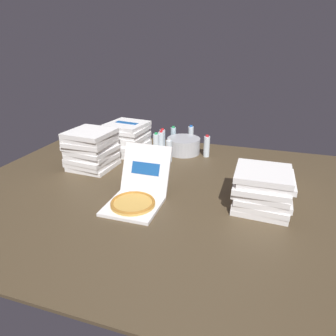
# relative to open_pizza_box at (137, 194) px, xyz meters

# --- Properties ---
(ground_plane) EXTENTS (3.20, 2.40, 0.02)m
(ground_plane) POSITION_rel_open_pizza_box_xyz_m (0.17, 0.25, -0.08)
(ground_plane) COLOR #4C3D28
(open_pizza_box) EXTENTS (0.36, 0.52, 0.35)m
(open_pizza_box) POSITION_rel_open_pizza_box_xyz_m (0.00, 0.00, 0.00)
(open_pizza_box) COLOR white
(open_pizza_box) RESTS_ON ground_plane
(pizza_stack_left_near) EXTENTS (0.41, 0.42, 0.12)m
(pizza_stack_left_near) POSITION_rel_open_pizza_box_xyz_m (0.87, 0.60, -0.01)
(pizza_stack_left_near) COLOR white
(pizza_stack_left_near) RESTS_ON ground_plane
(pizza_stack_left_mid) EXTENTS (0.41, 0.41, 0.35)m
(pizza_stack_left_mid) POSITION_rel_open_pizza_box_xyz_m (-0.62, 0.46, 0.11)
(pizza_stack_left_mid) COLOR white
(pizza_stack_left_mid) RESTS_ON ground_plane
(pizza_stack_center_far) EXTENTS (0.41, 0.42, 0.31)m
(pizza_stack_center_far) POSITION_rel_open_pizza_box_xyz_m (-0.49, 0.91, 0.09)
(pizza_stack_center_far) COLOR white
(pizza_stack_center_far) RESTS_ON ground_plane
(pizza_stack_right_near) EXTENTS (0.40, 0.39, 0.27)m
(pizza_stack_right_near) POSITION_rel_open_pizza_box_xyz_m (0.84, 0.20, 0.07)
(pizza_stack_right_near) COLOR white
(pizza_stack_right_near) RESTS_ON ground_plane
(ice_bucket) EXTENTS (0.33, 0.33, 0.15)m
(ice_bucket) POSITION_rel_open_pizza_box_xyz_m (0.05, 1.08, 0.01)
(ice_bucket) COLOR #B7BABF
(ice_bucket) RESTS_ON ground_plane
(water_bottle_0) EXTENTS (0.06, 0.06, 0.22)m
(water_bottle_0) POSITION_rel_open_pizza_box_xyz_m (-0.18, 1.06, 0.04)
(water_bottle_0) COLOR white
(water_bottle_0) RESTS_ON ground_plane
(water_bottle_1) EXTENTS (0.06, 0.06, 0.22)m
(water_bottle_1) POSITION_rel_open_pizza_box_xyz_m (0.29, 1.05, 0.04)
(water_bottle_1) COLOR white
(water_bottle_1) RESTS_ON ground_plane
(water_bottle_2) EXTENTS (0.06, 0.06, 0.22)m
(water_bottle_2) POSITION_rel_open_pizza_box_xyz_m (-0.02, 0.82, 0.04)
(water_bottle_2) COLOR white
(water_bottle_2) RESTS_ON ground_plane
(water_bottle_3) EXTENTS (0.06, 0.06, 0.22)m
(water_bottle_3) POSITION_rel_open_pizza_box_xyz_m (-0.21, 0.98, 0.04)
(water_bottle_3) COLOR white
(water_bottle_3) RESTS_ON ground_plane
(water_bottle_4) EXTENTS (0.06, 0.06, 0.22)m
(water_bottle_4) POSITION_rel_open_pizza_box_xyz_m (0.06, 1.35, 0.04)
(water_bottle_4) COLOR white
(water_bottle_4) RESTS_ON ground_plane
(water_bottle_5) EXTENTS (0.06, 0.06, 0.22)m
(water_bottle_5) POSITION_rel_open_pizza_box_xyz_m (-0.11, 1.26, 0.04)
(water_bottle_5) COLOR silver
(water_bottle_5) RESTS_ON ground_plane
(water_bottle_6) EXTENTS (0.06, 0.06, 0.22)m
(water_bottle_6) POSITION_rel_open_pizza_box_xyz_m (-0.19, 1.14, 0.04)
(water_bottle_6) COLOR silver
(water_bottle_6) RESTS_ON ground_plane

